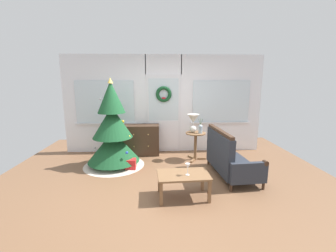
{
  "coord_description": "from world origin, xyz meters",
  "views": [
    {
      "loc": [
        -0.14,
        -3.89,
        1.9
      ],
      "look_at": [
        0.05,
        0.55,
        1.0
      ],
      "focal_mm": 24.15,
      "sensor_mm": 36.0,
      "label": 1
    }
  ],
  "objects_px": {
    "flower_vase": "(200,128)",
    "dresser_cabinet": "(142,140)",
    "table_lamp": "(193,121)",
    "settee_sofa": "(228,158)",
    "christmas_tree": "(113,135)",
    "coffee_table": "(183,177)",
    "wine_glass": "(188,167)",
    "gift_box": "(131,164)",
    "side_table": "(195,141)"
  },
  "relations": [
    {
      "from": "flower_vase",
      "to": "table_lamp",
      "type": "bearing_deg",
      "value": 147.99
    },
    {
      "from": "coffee_table",
      "to": "side_table",
      "type": "bearing_deg",
      "value": 74.67
    },
    {
      "from": "table_lamp",
      "to": "coffee_table",
      "type": "xyz_separation_m",
      "value": [
        -0.43,
        -1.83,
        -0.61
      ]
    },
    {
      "from": "side_table",
      "to": "table_lamp",
      "type": "height_order",
      "value": "table_lamp"
    },
    {
      "from": "settee_sofa",
      "to": "wine_glass",
      "type": "height_order",
      "value": "settee_sofa"
    },
    {
      "from": "christmas_tree",
      "to": "flower_vase",
      "type": "height_order",
      "value": "christmas_tree"
    },
    {
      "from": "wine_glass",
      "to": "gift_box",
      "type": "relative_size",
      "value": 0.86
    },
    {
      "from": "coffee_table",
      "to": "wine_glass",
      "type": "distance_m",
      "value": 0.22
    },
    {
      "from": "table_lamp",
      "to": "coffee_table",
      "type": "relative_size",
      "value": 0.51
    },
    {
      "from": "table_lamp",
      "to": "settee_sofa",
      "type": "bearing_deg",
      "value": -61.09
    },
    {
      "from": "side_table",
      "to": "flower_vase",
      "type": "height_order",
      "value": "flower_vase"
    },
    {
      "from": "christmas_tree",
      "to": "coffee_table",
      "type": "distance_m",
      "value": 2.09
    },
    {
      "from": "flower_vase",
      "to": "dresser_cabinet",
      "type": "bearing_deg",
      "value": 159.85
    },
    {
      "from": "dresser_cabinet",
      "to": "settee_sofa",
      "type": "xyz_separation_m",
      "value": [
        1.83,
        -1.44,
        -0.01
      ]
    },
    {
      "from": "side_table",
      "to": "table_lamp",
      "type": "relative_size",
      "value": 1.53
    },
    {
      "from": "coffee_table",
      "to": "flower_vase",
      "type": "bearing_deg",
      "value": 71.14
    },
    {
      "from": "side_table",
      "to": "wine_glass",
      "type": "distance_m",
      "value": 1.88
    },
    {
      "from": "christmas_tree",
      "to": "settee_sofa",
      "type": "height_order",
      "value": "christmas_tree"
    },
    {
      "from": "christmas_tree",
      "to": "coffee_table",
      "type": "height_order",
      "value": "christmas_tree"
    },
    {
      "from": "coffee_table",
      "to": "gift_box",
      "type": "distance_m",
      "value": 1.62
    },
    {
      "from": "table_lamp",
      "to": "side_table",
      "type": "bearing_deg",
      "value": -33.69
    },
    {
      "from": "table_lamp",
      "to": "flower_vase",
      "type": "distance_m",
      "value": 0.25
    },
    {
      "from": "christmas_tree",
      "to": "flower_vase",
      "type": "bearing_deg",
      "value": 6.55
    },
    {
      "from": "side_table",
      "to": "settee_sofa",
      "type": "bearing_deg",
      "value": -62.83
    },
    {
      "from": "settee_sofa",
      "to": "table_lamp",
      "type": "distance_m",
      "value": 1.3
    },
    {
      "from": "table_lamp",
      "to": "coffee_table",
      "type": "height_order",
      "value": "table_lamp"
    },
    {
      "from": "christmas_tree",
      "to": "flower_vase",
      "type": "distance_m",
      "value": 2.02
    },
    {
      "from": "settee_sofa",
      "to": "table_lamp",
      "type": "relative_size",
      "value": 3.34
    },
    {
      "from": "christmas_tree",
      "to": "table_lamp",
      "type": "xyz_separation_m",
      "value": [
        1.85,
        0.33,
        0.24
      ]
    },
    {
      "from": "flower_vase",
      "to": "coffee_table",
      "type": "height_order",
      "value": "flower_vase"
    },
    {
      "from": "dresser_cabinet",
      "to": "side_table",
      "type": "height_order",
      "value": "dresser_cabinet"
    },
    {
      "from": "settee_sofa",
      "to": "wine_glass",
      "type": "xyz_separation_m",
      "value": [
        -0.93,
        -0.85,
        0.17
      ]
    },
    {
      "from": "table_lamp",
      "to": "wine_glass",
      "type": "height_order",
      "value": "table_lamp"
    },
    {
      "from": "christmas_tree",
      "to": "table_lamp",
      "type": "height_order",
      "value": "christmas_tree"
    },
    {
      "from": "christmas_tree",
      "to": "side_table",
      "type": "height_order",
      "value": "christmas_tree"
    },
    {
      "from": "flower_vase",
      "to": "gift_box",
      "type": "distance_m",
      "value": 1.8
    },
    {
      "from": "settee_sofa",
      "to": "table_lamp",
      "type": "height_order",
      "value": "table_lamp"
    },
    {
      "from": "dresser_cabinet",
      "to": "gift_box",
      "type": "xyz_separation_m",
      "value": [
        -0.17,
        -1.01,
        -0.28
      ]
    },
    {
      "from": "side_table",
      "to": "coffee_table",
      "type": "height_order",
      "value": "side_table"
    },
    {
      "from": "wine_glass",
      "to": "gift_box",
      "type": "xyz_separation_m",
      "value": [
        -1.07,
        1.28,
        -0.44
      ]
    },
    {
      "from": "dresser_cabinet",
      "to": "table_lamp",
      "type": "xyz_separation_m",
      "value": [
        1.27,
        -0.42,
        0.57
      ]
    },
    {
      "from": "dresser_cabinet",
      "to": "wine_glass",
      "type": "height_order",
      "value": "dresser_cabinet"
    },
    {
      "from": "settee_sofa",
      "to": "side_table",
      "type": "height_order",
      "value": "settee_sofa"
    },
    {
      "from": "side_table",
      "to": "flower_vase",
      "type": "distance_m",
      "value": 0.33
    },
    {
      "from": "coffee_table",
      "to": "christmas_tree",
      "type": "bearing_deg",
      "value": 133.4
    },
    {
      "from": "side_table",
      "to": "flower_vase",
      "type": "bearing_deg",
      "value": -30.96
    },
    {
      "from": "table_lamp",
      "to": "coffee_table",
      "type": "bearing_deg",
      "value": -103.24
    },
    {
      "from": "flower_vase",
      "to": "gift_box",
      "type": "xyz_separation_m",
      "value": [
        -1.6,
        -0.49,
        -0.68
      ]
    },
    {
      "from": "side_table",
      "to": "wine_glass",
      "type": "height_order",
      "value": "side_table"
    },
    {
      "from": "christmas_tree",
      "to": "side_table",
      "type": "bearing_deg",
      "value": 8.67
    }
  ]
}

